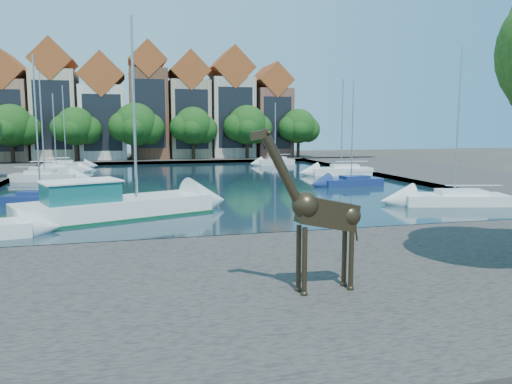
# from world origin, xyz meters

# --- Properties ---
(ground) EXTENTS (160.00, 160.00, 0.00)m
(ground) POSITION_xyz_m (0.00, 0.00, 0.00)
(ground) COLOR #38332B
(ground) RESTS_ON ground
(water_basin) EXTENTS (38.00, 50.00, 0.08)m
(water_basin) POSITION_xyz_m (0.00, 24.00, 0.04)
(water_basin) COLOR black
(water_basin) RESTS_ON ground
(near_quay) EXTENTS (50.00, 14.00, 0.50)m
(near_quay) POSITION_xyz_m (0.00, -7.00, 0.25)
(near_quay) COLOR #48423E
(near_quay) RESTS_ON ground
(far_quay) EXTENTS (60.00, 16.00, 0.50)m
(far_quay) POSITION_xyz_m (0.00, 56.00, 0.25)
(far_quay) COLOR #48423E
(far_quay) RESTS_ON ground
(right_quay) EXTENTS (14.00, 52.00, 0.50)m
(right_quay) POSITION_xyz_m (25.00, 24.00, 0.25)
(right_quay) COLOR #48423E
(right_quay) RESTS_ON ground
(townhouse_west_end) EXTENTS (5.44, 9.18, 14.93)m
(townhouse_west_end) POSITION_xyz_m (-23.00, 55.99, 7.36)
(townhouse_west_end) COLOR #976C52
(townhouse_west_end) RESTS_ON far_quay
(townhouse_west_mid) EXTENTS (5.94, 9.18, 16.79)m
(townhouse_west_mid) POSITION_xyz_m (-17.00, 55.99, 8.23)
(townhouse_west_mid) COLOR #C1B594
(townhouse_west_mid) RESTS_ON far_quay
(townhouse_west_inner) EXTENTS (6.43, 9.18, 15.15)m
(townhouse_west_inner) POSITION_xyz_m (-10.50, 55.99, 7.35)
(townhouse_west_inner) COLOR silver
(townhouse_west_inner) RESTS_ON far_quay
(townhouse_center) EXTENTS (5.44, 9.18, 16.93)m
(townhouse_center) POSITION_xyz_m (-4.00, 55.99, 8.36)
(townhouse_center) COLOR brown
(townhouse_center) RESTS_ON far_quay
(townhouse_east_inner) EXTENTS (5.94, 9.18, 15.79)m
(townhouse_east_inner) POSITION_xyz_m (2.00, 55.99, 7.73)
(townhouse_east_inner) COLOR tan
(townhouse_east_inner) RESTS_ON far_quay
(townhouse_east_mid) EXTENTS (6.43, 9.18, 16.65)m
(townhouse_east_mid) POSITION_xyz_m (8.50, 55.99, 8.10)
(townhouse_east_mid) COLOR #BDB1A1
(townhouse_east_mid) RESTS_ON far_quay
(townhouse_east_end) EXTENTS (5.44, 9.18, 14.43)m
(townhouse_east_end) POSITION_xyz_m (15.00, 55.99, 7.11)
(townhouse_east_end) COLOR brown
(townhouse_east_end) RESTS_ON far_quay
(far_tree_far_west) EXTENTS (7.28, 5.60, 7.68)m
(far_tree_far_west) POSITION_xyz_m (-21.90, 50.49, 5.18)
(far_tree_far_west) COLOR #332114
(far_tree_far_west) RESTS_ON far_quay
(far_tree_west) EXTENTS (6.76, 5.20, 7.36)m
(far_tree_west) POSITION_xyz_m (-13.91, 50.49, 5.08)
(far_tree_west) COLOR #332114
(far_tree_west) RESTS_ON far_quay
(far_tree_mid_west) EXTENTS (7.80, 6.00, 8.00)m
(far_tree_mid_west) POSITION_xyz_m (-5.89, 50.49, 5.29)
(far_tree_mid_west) COLOR #332114
(far_tree_mid_west) RESTS_ON far_quay
(far_tree_mid_east) EXTENTS (7.02, 5.40, 7.52)m
(far_tree_mid_east) POSITION_xyz_m (2.10, 50.49, 5.13)
(far_tree_mid_east) COLOR #332114
(far_tree_mid_east) RESTS_ON far_quay
(far_tree_east) EXTENTS (7.54, 5.80, 7.84)m
(far_tree_east) POSITION_xyz_m (10.11, 50.49, 5.24)
(far_tree_east) COLOR #332114
(far_tree_east) RESTS_ON far_quay
(far_tree_far_east) EXTENTS (6.76, 5.20, 7.36)m
(far_tree_far_east) POSITION_xyz_m (18.09, 50.49, 5.08)
(far_tree_far_east) COLOR #332114
(far_tree_far_east) RESTS_ON far_quay
(giraffe_statue) EXTENTS (3.38, 0.69, 4.82)m
(giraffe_statue) POSITION_xyz_m (-1.85, -8.24, 2.87)
(giraffe_statue) COLOR #322719
(giraffe_statue) RESTS_ON near_quay
(motorsailer) EXTENTS (11.44, 6.89, 11.51)m
(motorsailer) POSITION_xyz_m (-8.35, 7.87, 0.96)
(motorsailer) COLOR white
(motorsailer) RESTS_ON water_basin
(sailboat_left_b) EXTENTS (5.32, 3.24, 9.96)m
(sailboat_left_b) POSITION_xyz_m (-13.06, 14.42, 0.58)
(sailboat_left_b) COLOR navy
(sailboat_left_b) RESTS_ON water_basin
(sailboat_left_c) EXTENTS (6.34, 3.11, 10.36)m
(sailboat_left_c) POSITION_xyz_m (-15.00, 29.42, 0.66)
(sailboat_left_c) COLOR silver
(sailboat_left_c) RESTS_ON water_basin
(sailboat_left_d) EXTENTS (5.83, 2.69, 8.77)m
(sailboat_left_d) POSITION_xyz_m (-15.00, 37.68, 0.63)
(sailboat_left_d) COLOR white
(sailboat_left_d) RESTS_ON water_basin
(sailboat_left_e) EXTENTS (5.38, 2.36, 10.13)m
(sailboat_left_e) POSITION_xyz_m (-14.67, 44.00, 0.65)
(sailboat_left_e) COLOR beige
(sailboat_left_e) RESTS_ON water_basin
(sailboat_right_a) EXTENTS (7.32, 4.03, 10.38)m
(sailboat_right_a) POSITION_xyz_m (14.05, 7.21, 0.62)
(sailboat_right_a) COLOR white
(sailboat_right_a) RESTS_ON water_basin
(sailboat_right_b) EXTENTS (5.76, 2.52, 9.21)m
(sailboat_right_b) POSITION_xyz_m (12.00, 18.94, 0.55)
(sailboat_right_b) COLOR navy
(sailboat_right_b) RESTS_ON water_basin
(sailboat_right_c) EXTENTS (6.63, 2.89, 10.16)m
(sailboat_right_c) POSITION_xyz_m (15.00, 27.85, 0.68)
(sailboat_right_c) COLOR white
(sailboat_right_c) RESTS_ON water_basin
(sailboat_right_d) EXTENTS (5.38, 2.73, 8.27)m
(sailboat_right_d) POSITION_xyz_m (12.00, 42.66, 0.66)
(sailboat_right_d) COLOR silver
(sailboat_right_d) RESTS_ON water_basin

